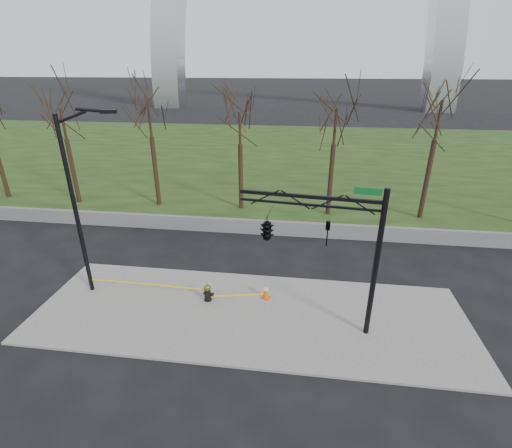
# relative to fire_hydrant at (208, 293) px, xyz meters

# --- Properties ---
(ground) EXTENTS (500.00, 500.00, 0.00)m
(ground) POSITION_rel_fire_hydrant_xyz_m (1.92, -0.67, -0.48)
(ground) COLOR black
(ground) RESTS_ON ground
(sidewalk) EXTENTS (18.00, 6.00, 0.10)m
(sidewalk) POSITION_rel_fire_hydrant_xyz_m (1.92, -0.67, -0.43)
(sidewalk) COLOR slate
(sidewalk) RESTS_ON ground
(grass_strip) EXTENTS (120.00, 40.00, 0.06)m
(grass_strip) POSITION_rel_fire_hydrant_xyz_m (1.92, 29.33, -0.45)
(grass_strip) COLOR #1D3111
(grass_strip) RESTS_ON ground
(guardrail) EXTENTS (60.00, 0.30, 0.90)m
(guardrail) POSITION_rel_fire_hydrant_xyz_m (1.92, 7.33, -0.03)
(guardrail) COLOR #59595B
(guardrail) RESTS_ON ground
(tree_row) EXTENTS (47.45, 4.00, 8.26)m
(tree_row) POSITION_rel_fire_hydrant_xyz_m (2.65, 11.33, 3.65)
(tree_row) COLOR black
(tree_row) RESTS_ON ground
(fire_hydrant) EXTENTS (0.52, 0.34, 0.83)m
(fire_hydrant) POSITION_rel_fire_hydrant_xyz_m (0.00, 0.00, 0.00)
(fire_hydrant) COLOR black
(fire_hydrant) RESTS_ON sidewalk
(traffic_cone) EXTENTS (0.46, 0.46, 0.68)m
(traffic_cone) POSITION_rel_fire_hydrant_xyz_m (2.52, 0.50, -0.05)
(traffic_cone) COLOR #DB500B
(traffic_cone) RESTS_ON sidewalk
(street_light) EXTENTS (2.37, 0.65, 8.21)m
(street_light) POSITION_rel_fire_hydrant_xyz_m (-5.33, 0.16, 4.21)
(street_light) COLOR black
(street_light) RESTS_ON ground
(traffic_signal_mast) EXTENTS (5.08, 2.53, 6.00)m
(traffic_signal_mast) POSITION_rel_fire_hydrant_xyz_m (3.42, -0.89, 3.66)
(traffic_signal_mast) COLOR black
(traffic_signal_mast) RESTS_ON ground
(caution_tape) EXTENTS (8.08, 0.50, 0.43)m
(caution_tape) POSITION_rel_fire_hydrant_xyz_m (-1.50, 0.12, 0.05)
(caution_tape) COLOR yellow
(caution_tape) RESTS_ON ground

